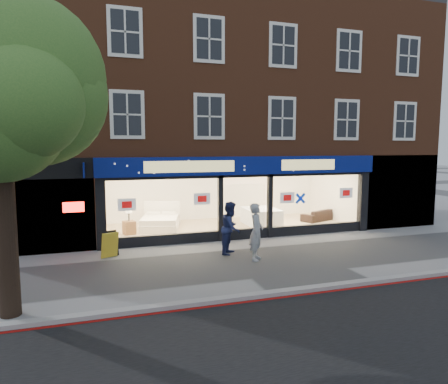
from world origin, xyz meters
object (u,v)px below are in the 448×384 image
a_board (110,244)px  pedestrian_blue (231,228)px  mattress_stack (261,216)px  pedestrian_grey (256,232)px  display_bed (160,222)px  sofa (318,215)px

a_board → pedestrian_blue: size_ratio=0.49×
a_board → mattress_stack: bearing=3.8°
mattress_stack → pedestrian_grey: (-2.32, -5.03, 0.47)m
display_bed → a_board: display_bed is taller
pedestrian_blue → pedestrian_grey: bearing=-114.7°
mattress_stack → pedestrian_blue: 5.02m
display_bed → mattress_stack: size_ratio=1.22×
a_board → pedestrian_blue: 4.10m
mattress_stack → pedestrian_grey: 5.56m
a_board → display_bed: bearing=36.5°
display_bed → a_board: 4.26m
display_bed → pedestrian_blue: bearing=-53.2°
a_board → pedestrian_blue: pedestrian_blue is taller
sofa → pedestrian_blue: (-5.87, -4.11, 0.54)m
mattress_stack → pedestrian_grey: bearing=-114.7°
display_bed → a_board: (-2.24, -3.63, 0.03)m
mattress_stack → display_bed: bearing=175.8°
a_board → pedestrian_blue: bearing=-33.2°
mattress_stack → sofa: size_ratio=1.03×
a_board → sofa: bearing=-3.3°
display_bed → mattress_stack: bearing=11.0°
display_bed → pedestrian_blue: (1.76, -4.43, 0.50)m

